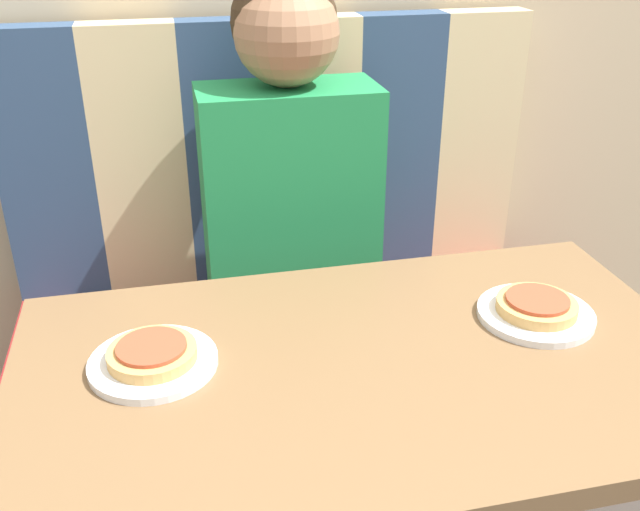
{
  "coord_description": "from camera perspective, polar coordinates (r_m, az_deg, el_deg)",
  "views": [
    {
      "loc": [
        -0.25,
        -0.81,
        1.3
      ],
      "look_at": [
        0.0,
        0.29,
        0.73
      ],
      "focal_mm": 40.0,
      "sensor_mm": 36.0,
      "label": 1
    }
  ],
  "objects": [
    {
      "name": "person",
      "position": [
        1.5,
        -2.53,
        8.49
      ],
      "size": [
        0.37,
        0.23,
        0.74
      ],
      "color": "#1E8447",
      "rests_on": "booth_seat"
    },
    {
      "name": "plate_left",
      "position": [
        1.05,
        -13.19,
        -8.33
      ],
      "size": [
        0.18,
        0.18,
        0.01
      ],
      "color": "white",
      "rests_on": "dining_table"
    },
    {
      "name": "plate_right",
      "position": [
        1.18,
        16.85,
        -4.51
      ],
      "size": [
        0.18,
        0.18,
        0.01
      ],
      "color": "white",
      "rests_on": "dining_table"
    },
    {
      "name": "booth_seat",
      "position": [
        1.78,
        -2.11,
        -10.54
      ],
      "size": [
        1.23,
        0.51,
        0.45
      ],
      "color": "maroon",
      "rests_on": "ground_plane"
    },
    {
      "name": "pizza_right",
      "position": [
        1.17,
        16.96,
        -3.81
      ],
      "size": [
        0.13,
        0.13,
        0.02
      ],
      "color": "tan",
      "rests_on": "plate_right"
    },
    {
      "name": "pizza_left",
      "position": [
        1.04,
        -13.29,
        -7.57
      ],
      "size": [
        0.13,
        0.13,
        0.02
      ],
      "color": "tan",
      "rests_on": "plate_left"
    },
    {
      "name": "booth_backrest",
      "position": [
        1.72,
        -3.8,
        8.24
      ],
      "size": [
        1.23,
        0.08,
        0.62
      ],
      "color": "navy",
      "rests_on": "booth_seat"
    },
    {
      "name": "dining_table",
      "position": [
        1.1,
        3.44,
        -12.81
      ],
      "size": [
        1.01,
        0.59,
        0.7
      ],
      "color": "brown",
      "rests_on": "ground_plane"
    }
  ]
}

